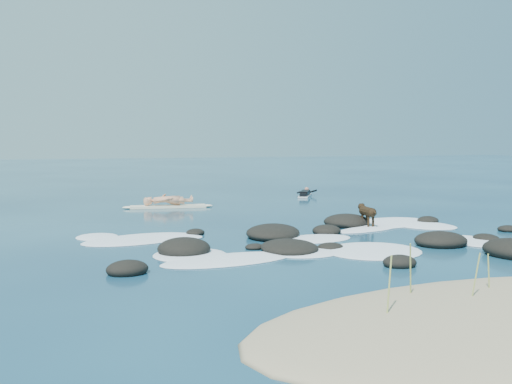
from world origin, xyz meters
name	(u,v)px	position (x,y,z in m)	size (l,w,h in m)	color
ground	(296,236)	(0.00, 0.00, 0.00)	(160.00, 160.00, 0.00)	#0A2642
reef_rocks	(355,239)	(0.93, -1.64, 0.11)	(12.23, 7.51, 0.54)	black
breaking_foam	(310,238)	(0.16, -0.58, 0.01)	(11.74, 6.95, 0.12)	white
standing_surfer_rig	(168,188)	(-1.93, 8.02, 0.81)	(3.60, 1.06, 2.05)	#FFF0CB
paddling_surfer_rig	(305,194)	(5.29, 10.43, 0.14)	(1.60, 2.11, 0.40)	silver
dog	(367,212)	(2.68, 0.62, 0.50)	(0.36, 1.18, 0.75)	black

